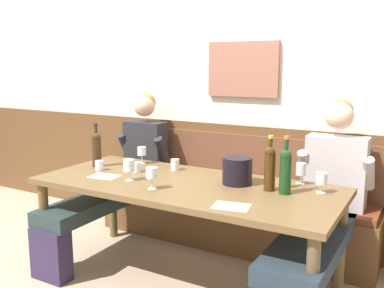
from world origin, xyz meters
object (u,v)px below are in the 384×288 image
at_px(person_right_seat, 322,206).
at_px(wine_glass_center_front, 129,166).
at_px(wine_glass_right_end, 322,179).
at_px(wine_glass_mid_right, 152,174).
at_px(dining_table, 185,193).
at_px(wine_bottle_green_tall, 96,148).
at_px(wine_bottle_clear_water, 286,170).
at_px(water_tumbler_right, 137,167).
at_px(water_tumbler_center, 99,165).
at_px(wine_glass_by_bottle, 301,170).
at_px(ice_bucket, 237,171).
at_px(wine_bottle_amber_mid, 270,167).
at_px(wall_bench, 230,213).
at_px(water_tumbler_left, 175,165).
at_px(person_center_right_seat, 119,174).
at_px(wine_glass_mid_left, 142,152).

bearing_deg(person_right_seat, wine_glass_center_front, -159.34).
distance_m(wine_glass_right_end, wine_glass_mid_right, 1.09).
relative_size(dining_table, wine_bottle_green_tall, 6.04).
bearing_deg(wine_glass_right_end, wine_bottle_clear_water, -146.61).
xyz_separation_m(water_tumbler_right, water_tumbler_center, (-0.28, -0.10, 0.00)).
distance_m(wine_glass_right_end, wine_glass_by_bottle, 0.22).
distance_m(ice_bucket, wine_bottle_amber_mid, 0.26).
distance_m(wine_bottle_clear_water, wine_glass_mid_right, 0.86).
height_order(wall_bench, wine_glass_right_end, wall_bench).
bearing_deg(water_tumbler_center, water_tumbler_left, 30.29).
height_order(person_right_seat, ice_bucket, person_right_seat).
distance_m(person_center_right_seat, wine_bottle_amber_mid, 1.47).
distance_m(water_tumbler_left, water_tumbler_center, 0.59).
xyz_separation_m(person_center_right_seat, wine_glass_mid_right, (0.74, -0.56, 0.22)).
height_order(person_center_right_seat, person_right_seat, person_right_seat).
height_order(person_center_right_seat, wine_bottle_clear_water, person_center_right_seat).
height_order(wine_glass_by_bottle, wine_glass_mid_right, wine_glass_by_bottle).
relative_size(wine_glass_mid_right, water_tumbler_left, 1.67).
bearing_deg(wine_glass_center_front, wine_bottle_clear_water, 12.65).
xyz_separation_m(ice_bucket, wine_glass_by_bottle, (0.38, 0.21, 0.00)).
bearing_deg(wine_bottle_green_tall, person_center_right_seat, 88.82).
xyz_separation_m(wall_bench, water_tumbler_right, (-0.48, -0.66, 0.49)).
distance_m(ice_bucket, wine_glass_by_bottle, 0.43).
bearing_deg(ice_bucket, wine_bottle_amber_mid, -9.43).
bearing_deg(person_right_seat, wine_bottle_amber_mid, -144.90).
bearing_deg(wine_glass_center_front, water_tumbler_left, 73.96).
bearing_deg(wine_glass_mid_right, wine_glass_right_end, 24.91).
bearing_deg(wine_glass_by_bottle, wall_bench, 151.54).
relative_size(dining_table, water_tumbler_center, 27.54).
height_order(wine_glass_mid_right, water_tumbler_right, wine_glass_mid_right).
height_order(dining_table, wine_bottle_clear_water, wine_bottle_clear_water).
xyz_separation_m(wine_glass_mid_right, wine_glass_center_front, (-0.26, 0.09, 0.00)).
height_order(wall_bench, wine_glass_by_bottle, wall_bench).
relative_size(wine_bottle_amber_mid, wine_glass_center_front, 2.41).
bearing_deg(wine_bottle_clear_water, wall_bench, 136.08).
bearing_deg(wine_glass_right_end, water_tumbler_right, -174.07).
height_order(dining_table, water_tumbler_center, water_tumbler_center).
bearing_deg(ice_bucket, wine_glass_mid_right, -138.03).
height_order(wall_bench, dining_table, wall_bench).
bearing_deg(wine_bottle_clear_water, ice_bucket, 170.06).
bearing_deg(person_right_seat, water_tumbler_center, -168.01).
bearing_deg(dining_table, person_center_right_seat, 159.25).
bearing_deg(person_center_right_seat, wine_glass_by_bottle, 1.45).
relative_size(ice_bucket, water_tumbler_center, 2.65).
relative_size(wall_bench, wine_bottle_clear_water, 6.51).
xyz_separation_m(wine_glass_mid_left, water_tumbler_center, (-0.15, -0.35, -0.06)).
bearing_deg(dining_table, wine_glass_right_end, 14.34).
bearing_deg(wine_bottle_clear_water, water_tumbler_left, 168.98).
bearing_deg(wine_bottle_amber_mid, wine_glass_right_end, 19.32).
relative_size(person_center_right_seat, person_right_seat, 1.00).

